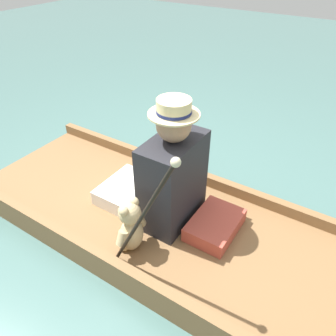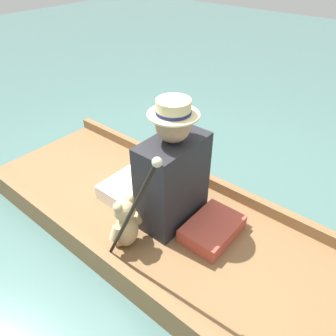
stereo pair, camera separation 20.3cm
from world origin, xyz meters
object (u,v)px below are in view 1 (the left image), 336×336
at_px(teddy_bear, 131,227).
at_px(wine_glass, 161,159).
at_px(seated_person, 165,177).
at_px(walking_cane, 145,211).

xyz_separation_m(teddy_bear, wine_glass, (0.72, 0.26, -0.02)).
distance_m(seated_person, wine_glass, 0.48).
bearing_deg(seated_person, wine_glass, 27.94).
distance_m(teddy_bear, walking_cane, 0.41).
xyz_separation_m(seated_person, wine_glass, (0.36, 0.27, -0.17)).
bearing_deg(wine_glass, walking_cane, -150.46).
bearing_deg(seated_person, walking_cane, -165.74).
bearing_deg(seated_person, teddy_bear, 170.29).
bearing_deg(teddy_bear, walking_cane, -119.98).
bearing_deg(walking_cane, seated_person, 23.26).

